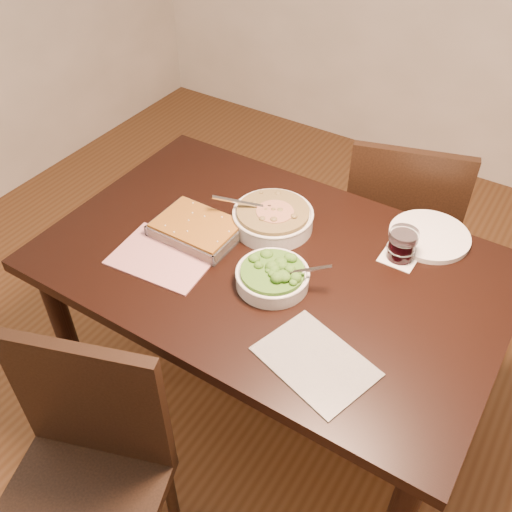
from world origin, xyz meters
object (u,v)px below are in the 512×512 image
dinner_plate (429,236)px  chair_far (399,223)px  baking_dish (197,229)px  wine_tumbler (402,244)px  broccoli_bowl (273,276)px  stew_bowl (273,218)px  chair_near (84,473)px  table (271,282)px

dinner_plate → chair_far: (-0.19, 0.33, -0.25)m
baking_dish → wine_tumbler: size_ratio=2.74×
broccoli_bowl → baking_dish: broccoli_bowl is taller
stew_bowl → chair_near: (-0.04, -0.88, -0.29)m
broccoli_bowl → dinner_plate: 0.55m
broccoli_bowl → dinner_plate: bearing=54.6°
wine_tumbler → chair_near: (-0.45, -0.96, -0.31)m
table → dinner_plate: (0.37, 0.36, 0.10)m
broccoli_bowl → chair_far: size_ratio=0.26×
dinner_plate → stew_bowl: bearing=-154.5°
table → chair_far: size_ratio=1.55×
chair_near → wine_tumbler: bearing=45.8°
broccoli_bowl → baking_dish: (-0.32, 0.06, -0.01)m
stew_bowl → wine_tumbler: (0.41, 0.08, 0.02)m
broccoli_bowl → baking_dish: size_ratio=0.87×
stew_bowl → baking_dish: 0.25m
table → chair_near: chair_near is taller
dinner_plate → chair_far: 0.46m
baking_dish → chair_near: 0.78m
table → stew_bowl: 0.21m
chair_near → broccoli_bowl: bearing=55.6°
table → chair_far: chair_far is taller
baking_dish → chair_near: size_ratio=0.30×
table → wine_tumbler: bearing=34.2°
stew_bowl → dinner_plate: size_ratio=1.04×
baking_dish → chair_far: bearing=58.1°
baking_dish → chair_far: 0.89m
table → stew_bowl: (-0.08, 0.14, 0.13)m
stew_bowl → broccoli_bowl: size_ratio=1.14×
stew_bowl → chair_near: 0.93m
baking_dish → chair_far: size_ratio=0.30×
table → baking_dish: (-0.27, -0.03, 0.12)m
chair_far → stew_bowl: bearing=47.5°
chair_far → broccoli_bowl: bearing=64.0°
stew_bowl → broccoli_bowl: 0.27m
stew_bowl → dinner_plate: bearing=25.5°
table → stew_bowl: bearing=120.5°
dinner_plate → chair_near: chair_near is taller
table → baking_dish: bearing=-174.6°
chair_near → chair_far: size_ratio=0.99×
stew_bowl → chair_far: size_ratio=0.30×
stew_bowl → table: bearing=-59.5°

